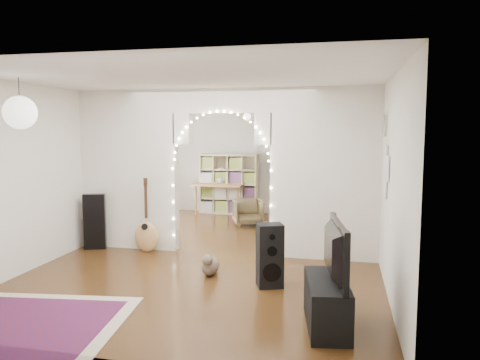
% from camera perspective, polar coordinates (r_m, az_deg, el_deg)
% --- Properties ---
extents(floor, '(7.50, 7.50, 0.00)m').
position_cam_1_polar(floor, '(7.91, -2.09, -8.79)').
color(floor, black).
rests_on(floor, ground).
extents(ceiling, '(5.00, 7.50, 0.02)m').
position_cam_1_polar(ceiling, '(7.66, -2.17, 11.10)').
color(ceiling, white).
rests_on(ceiling, wall_back).
extents(wall_back, '(5.00, 0.02, 2.70)m').
position_cam_1_polar(wall_back, '(11.32, 2.65, 2.71)').
color(wall_back, silver).
rests_on(wall_back, floor).
extents(wall_front, '(5.00, 0.02, 2.70)m').
position_cam_1_polar(wall_front, '(4.17, -15.20, -3.70)').
color(wall_front, silver).
rests_on(wall_front, floor).
extents(wall_left, '(0.02, 7.50, 2.70)m').
position_cam_1_polar(wall_left, '(8.64, -18.40, 1.28)').
color(wall_left, silver).
rests_on(wall_left, floor).
extents(wall_right, '(0.02, 7.50, 2.70)m').
position_cam_1_polar(wall_right, '(7.44, 16.84, 0.57)').
color(wall_right, silver).
rests_on(wall_right, floor).
extents(divider_wall, '(5.00, 0.20, 2.70)m').
position_cam_1_polar(divider_wall, '(7.66, -2.13, 1.55)').
color(divider_wall, silver).
rests_on(divider_wall, floor).
extents(fairy_lights, '(1.64, 0.04, 1.60)m').
position_cam_1_polar(fairy_lights, '(7.52, -2.38, 2.42)').
color(fairy_lights, '#FFEABF').
rests_on(fairy_lights, divider_wall).
extents(window, '(0.04, 1.20, 1.40)m').
position_cam_1_polar(window, '(10.20, -13.10, 3.00)').
color(window, white).
rests_on(window, wall_left).
extents(wall_clock, '(0.03, 0.31, 0.31)m').
position_cam_1_polar(wall_clock, '(6.81, 17.26, 6.37)').
color(wall_clock, white).
rests_on(wall_clock, wall_right).
extents(picture_frames, '(0.02, 0.50, 0.70)m').
position_cam_1_polar(picture_frames, '(6.44, 17.38, 1.03)').
color(picture_frames, white).
rests_on(picture_frames, wall_right).
extents(paper_lantern, '(0.40, 0.40, 0.40)m').
position_cam_1_polar(paper_lantern, '(6.29, -25.23, 7.45)').
color(paper_lantern, white).
rests_on(paper_lantern, ceiling).
extents(ceiling_fan, '(1.10, 1.10, 0.30)m').
position_cam_1_polar(ceiling_fan, '(9.59, 0.88, 8.35)').
color(ceiling_fan, gold).
rests_on(ceiling_fan, ceiling).
extents(guitar_case, '(0.38, 0.23, 0.95)m').
position_cam_1_polar(guitar_case, '(8.39, -17.30, -4.86)').
color(guitar_case, black).
rests_on(guitar_case, floor).
extents(acoustic_guitar, '(0.45, 0.29, 1.06)m').
position_cam_1_polar(acoustic_guitar, '(7.97, -11.34, -5.38)').
color(acoustic_guitar, tan).
rests_on(acoustic_guitar, floor).
extents(tabby_cat, '(0.24, 0.55, 0.37)m').
position_cam_1_polar(tabby_cat, '(6.69, -3.67, -10.31)').
color(tabby_cat, brown).
rests_on(tabby_cat, floor).
extents(floor_speaker, '(0.40, 0.37, 0.83)m').
position_cam_1_polar(floor_speaker, '(6.17, 3.66, -9.18)').
color(floor_speaker, black).
rests_on(floor_speaker, floor).
extents(media_console, '(0.55, 1.05, 0.50)m').
position_cam_1_polar(media_console, '(5.11, 10.51, -14.56)').
color(media_console, black).
rests_on(media_console, floor).
extents(tv, '(0.30, 1.08, 0.62)m').
position_cam_1_polar(tv, '(4.94, 10.65, -8.47)').
color(tv, black).
rests_on(tv, media_console).
extents(bookcase, '(1.41, 0.39, 1.44)m').
position_cam_1_polar(bookcase, '(11.29, -1.36, -0.49)').
color(bookcase, beige).
rests_on(bookcase, floor).
extents(dining_table, '(1.26, 0.89, 0.76)m').
position_cam_1_polar(dining_table, '(11.24, -2.37, -0.74)').
color(dining_table, brown).
rests_on(dining_table, floor).
extents(flower_vase, '(0.20, 0.20, 0.19)m').
position_cam_1_polar(flower_vase, '(11.22, -2.37, 0.12)').
color(flower_vase, silver).
rests_on(flower_vase, dining_table).
extents(dining_chair_left, '(0.77, 0.78, 0.55)m').
position_cam_1_polar(dining_chair_left, '(10.02, 0.99, -3.95)').
color(dining_chair_left, brown).
rests_on(dining_chair_left, floor).
extents(dining_chair_right, '(0.70, 0.71, 0.51)m').
position_cam_1_polar(dining_chair_right, '(9.04, 6.69, -5.23)').
color(dining_chair_right, brown).
rests_on(dining_chair_right, floor).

